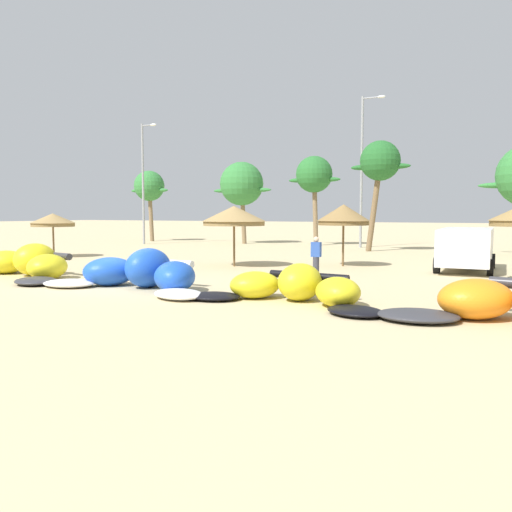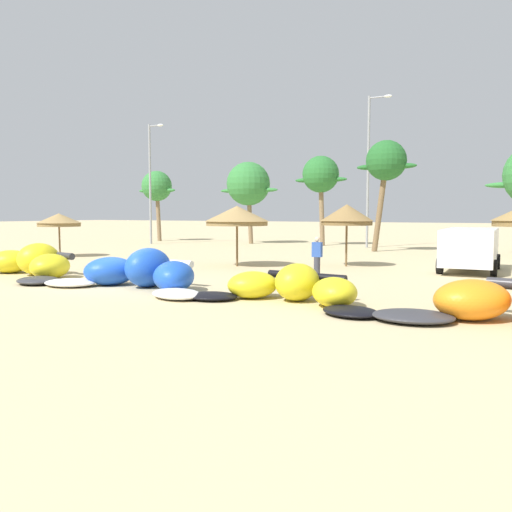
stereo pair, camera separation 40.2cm
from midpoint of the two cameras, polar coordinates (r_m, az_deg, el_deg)
ground_plane at (r=19.33m, az=-13.98°, el=-2.88°), size 260.00×260.00×0.00m
kite_left at (r=22.66m, az=-23.04°, el=-0.75°), size 7.06×3.93×1.30m
kite_left_of_center at (r=17.75m, az=-11.84°, el=-1.84°), size 6.82×3.35×1.33m
kite_center at (r=14.71m, az=4.72°, el=-3.48°), size 6.12×3.08×1.07m
beach_umbrella_near_van at (r=31.93m, az=-20.41°, el=3.72°), size 2.50×2.50×2.49m
beach_umbrella_middle at (r=24.51m, az=-1.62°, el=4.43°), size 3.04×3.04×2.85m
beach_umbrella_near_palms at (r=24.86m, az=10.36°, el=4.46°), size 2.50×2.50×2.92m
parked_van at (r=24.36m, az=22.84°, el=1.02°), size 2.36×5.05×1.84m
person_near_kites at (r=19.89m, az=7.27°, el=-0.19°), size 0.36×0.24×1.62m
palm_leftmost at (r=48.02m, az=-10.55°, el=7.43°), size 4.06×2.71×6.30m
palm_left at (r=43.20m, az=-0.57°, el=7.85°), size 5.37×3.58×6.71m
palm_left_of_gap at (r=40.90m, az=7.37°, el=8.72°), size 4.24×2.82×6.91m
palm_center_left at (r=35.07m, az=14.35°, el=9.87°), size 3.88×2.59×7.18m
lamppost_west at (r=43.49m, az=-11.14°, el=8.34°), size 1.49×0.24×9.64m
lamppost_west_center at (r=38.90m, az=12.62°, el=9.69°), size 1.71×0.24×10.83m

